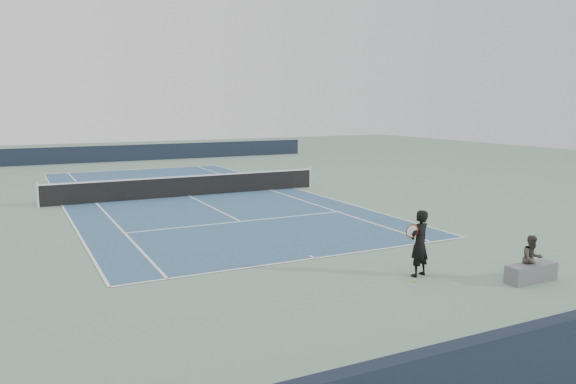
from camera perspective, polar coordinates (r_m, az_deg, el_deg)
name	(u,v)px	position (r m, az deg, el deg)	size (l,w,h in m)	color
ground	(189,196)	(26.35, -10.02, -0.43)	(80.00, 80.00, 0.00)	slate
court_surface	(189,196)	(26.35, -10.02, -0.41)	(10.97, 23.77, 0.01)	#335679
tennis_net	(189,185)	(26.27, -10.05, 0.66)	(12.90, 0.10, 1.07)	silver
windscreen_far	(118,153)	(43.61, -16.84, 3.78)	(30.00, 0.25, 1.20)	black
tennis_player	(419,243)	(14.21, 13.19, -5.10)	(0.81, 0.59, 1.66)	black
tennis_ball	(415,280)	(13.94, 12.81, -8.76)	(0.07, 0.07, 0.07)	#D7E82F
spectator_bench	(532,265)	(14.73, 23.50, -6.86)	(1.40, 0.69, 1.15)	slate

